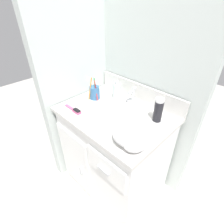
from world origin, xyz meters
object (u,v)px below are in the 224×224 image
object	(u,v)px
soap_dispenser	(117,91)
hand_towel	(132,136)
toothbrush_cup	(95,92)
hairbrush	(75,110)
shaving_cream_can	(158,110)

from	to	relation	value
soap_dispenser	hand_towel	size ratio (longest dim) A/B	0.69
toothbrush_cup	hairbrush	bearing A→B (deg)	-79.79
hairbrush	toothbrush_cup	bearing A→B (deg)	99.82
hairbrush	hand_towel	size ratio (longest dim) A/B	0.78
toothbrush_cup	hand_towel	size ratio (longest dim) A/B	0.90
shaving_cream_can	hand_towel	distance (m)	0.29
hand_towel	toothbrush_cup	bearing A→B (deg)	160.96
hand_towel	shaving_cream_can	bearing A→B (deg)	92.95
soap_dispenser	hairbrush	distance (m)	0.38
toothbrush_cup	shaving_cream_can	world-z (taller)	toothbrush_cup
hairbrush	hand_towel	distance (m)	0.51
soap_dispenser	shaving_cream_can	distance (m)	0.41
soap_dispenser	hand_towel	world-z (taller)	soap_dispenser
soap_dispenser	hand_towel	distance (m)	0.54
toothbrush_cup	hand_towel	bearing A→B (deg)	-19.04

